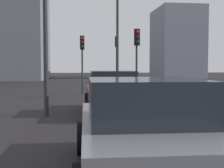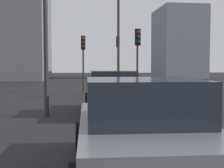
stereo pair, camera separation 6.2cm
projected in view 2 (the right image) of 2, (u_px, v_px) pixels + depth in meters
The scene contains 8 objects.
car_maroon_lead at pixel (112, 93), 11.44m from camera, with size 4.47×2.12×1.58m.
car_grey_second at pixel (140, 130), 4.80m from camera, with size 4.20×2.20×1.56m.
traffic_light_near_left at pixel (138, 48), 16.64m from camera, with size 0.32×0.30×3.78m.
traffic_light_near_right at pixel (118, 51), 26.31m from camera, with size 0.32×0.30×4.30m.
traffic_light_far_left at pixel (83, 52), 19.88m from camera, with size 0.32×0.29×3.73m.
street_lamp_kerbside at pixel (118, 16), 19.06m from camera, with size 0.56×0.36×8.41m.
building_facade_left at pixel (178, 43), 45.44m from camera, with size 8.32×6.14×10.24m, color gray.
building_facade_center at pixel (10, 34), 41.73m from camera, with size 14.21×9.95×12.33m, color slate.
Camera 2 is at (-1.32, 1.17, 1.75)m, focal length 49.06 mm.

